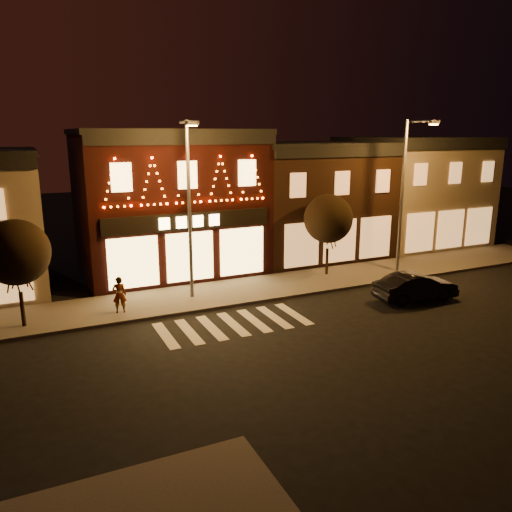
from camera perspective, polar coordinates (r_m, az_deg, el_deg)
ground at (r=18.73m, az=2.17°, el=-11.80°), size 120.00×120.00×0.00m
sidewalk_far at (r=26.25m, az=-1.90°, el=-4.00°), size 44.00×4.00×0.15m
building_pulp at (r=30.26m, az=-9.96°, el=6.13°), size 10.20×8.34×8.30m
building_right_a at (r=34.03m, az=5.77°, el=6.42°), size 9.20×8.28×7.50m
building_right_b at (r=39.35m, az=17.22°, el=7.09°), size 9.20×8.28×7.80m
streetlamp_mid at (r=24.03m, az=-7.53°, el=6.64°), size 0.67×1.96×8.52m
streetlamp_right at (r=29.92m, az=16.70°, el=7.73°), size 0.68×1.99×8.66m
tree_left at (r=22.73m, az=-25.58°, el=0.35°), size 2.72×2.72×4.55m
tree_right at (r=28.67m, az=8.20°, el=4.21°), size 2.77×2.77×4.62m
dark_sedan at (r=26.09m, az=17.66°, el=-3.36°), size 4.30×1.80×1.38m
pedestrian at (r=23.56m, az=-15.24°, el=-4.24°), size 0.68×0.52×1.69m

